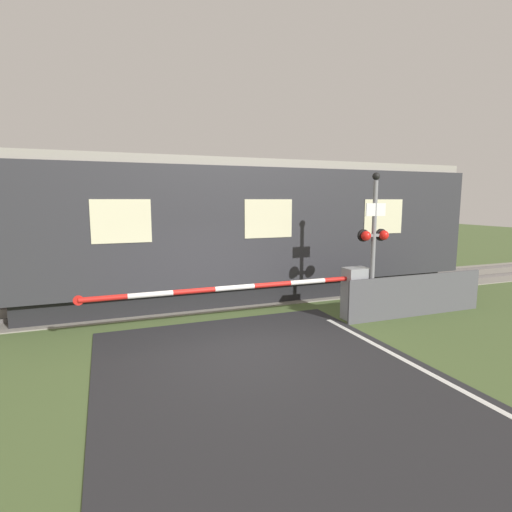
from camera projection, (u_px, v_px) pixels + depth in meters
ground_plane at (242, 348)px, 8.22m from camera, size 80.00×80.00×0.00m
track_bed at (196, 299)px, 12.24m from camera, size 36.00×3.20×0.13m
train at (249, 229)px, 12.56m from camera, size 14.11×3.14×4.16m
crossing_barrier at (336, 292)px, 9.91m from camera, size 6.83×0.44×1.33m
signal_post at (374, 238)px, 9.78m from camera, size 0.83×0.26×3.68m
roadside_fence at (417, 295)px, 10.42m from camera, size 4.22×0.06×1.10m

